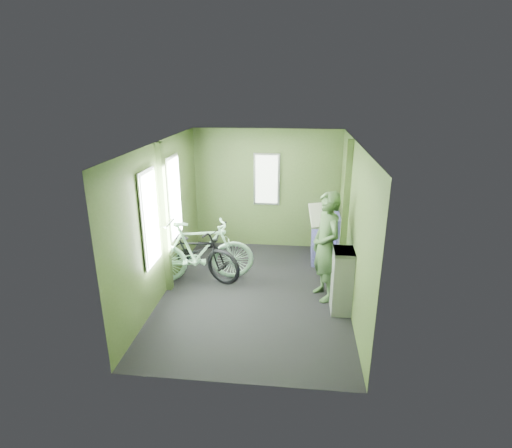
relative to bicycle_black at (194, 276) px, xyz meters
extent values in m
plane|color=black|center=(1.10, -0.48, 0.00)|extent=(4.00, 4.00, 0.00)
cube|color=silver|center=(1.10, -0.48, 2.30)|extent=(2.80, 4.00, 0.02)
cube|color=#3E5327|center=(1.10, 1.52, 1.15)|extent=(2.80, 0.02, 2.30)
cube|color=#3E5327|center=(1.10, -2.48, 1.15)|extent=(2.80, 0.02, 2.30)
cube|color=#3E5327|center=(-0.30, -0.48, 1.15)|extent=(0.02, 4.00, 2.30)
cube|color=#3E5327|center=(2.50, -0.48, 1.15)|extent=(0.02, 4.00, 2.30)
cube|color=#3E5327|center=(-0.26, -0.48, 1.15)|extent=(0.08, 0.12, 2.30)
cube|color=silver|center=(-0.26, -1.03, 1.35)|extent=(0.02, 0.56, 1.34)
cube|color=silver|center=(-0.26, 0.07, 1.35)|extent=(0.02, 0.56, 1.34)
cube|color=white|center=(-0.25, -1.03, 1.88)|extent=(0.00, 0.12, 0.12)
cube|color=white|center=(-0.25, 0.07, 1.88)|extent=(0.00, 0.12, 0.12)
cylinder|color=silver|center=(-0.19, -0.48, 1.10)|extent=(0.03, 0.40, 0.03)
cube|color=#3E5327|center=(2.45, 0.12, 1.15)|extent=(0.10, 0.10, 2.30)
cube|color=white|center=(2.48, 0.42, 1.85)|extent=(0.02, 0.40, 0.50)
cube|color=silver|center=(1.10, 1.48, 1.35)|extent=(0.50, 0.02, 1.00)
imported|color=black|center=(0.00, 0.00, 0.00)|extent=(1.96, 1.37, 1.01)
imported|color=#A2E3BB|center=(0.16, -0.18, 0.00)|extent=(1.86, 1.01, 1.10)
imported|color=#37542E|center=(2.14, -0.48, 0.83)|extent=(0.59, 0.71, 1.65)
cube|color=silver|center=(2.02, -0.20, 1.22)|extent=(0.33, 0.28, 0.33)
cube|color=gray|center=(2.36, -0.85, 0.47)|extent=(0.27, 0.38, 0.93)
cube|color=navy|center=(2.22, 0.97, 0.21)|extent=(0.48, 0.85, 0.42)
cube|color=navy|center=(2.42, 0.97, 0.65)|extent=(0.06, 0.84, 0.47)
camera|label=1|loc=(1.70, -5.94, 3.06)|focal=28.00mm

